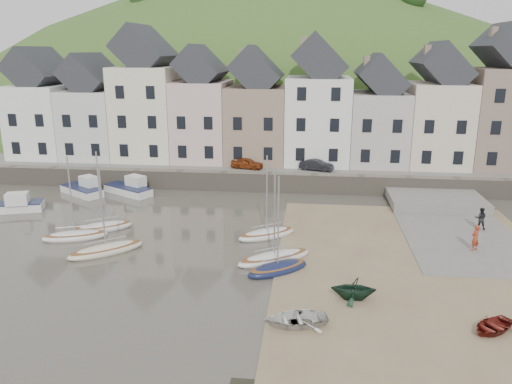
# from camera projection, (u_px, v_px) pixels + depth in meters

# --- Properties ---
(ground) EXTENTS (160.00, 160.00, 0.00)m
(ground) POSITION_uv_depth(u_px,v_px,m) (246.00, 262.00, 32.49)
(ground) COLOR #444035
(ground) RESTS_ON ground
(quay_land) EXTENTS (90.00, 30.00, 1.50)m
(quay_land) POSITION_uv_depth(u_px,v_px,m) (279.00, 153.00, 62.88)
(quay_land) COLOR #3E6127
(quay_land) RESTS_ON ground
(quay_street) EXTENTS (70.00, 7.00, 0.10)m
(quay_street) POSITION_uv_depth(u_px,v_px,m) (272.00, 167.00, 51.67)
(quay_street) COLOR slate
(quay_street) RESTS_ON quay_land
(seawall) EXTENTS (70.00, 1.20, 1.80)m
(seawall) POSITION_uv_depth(u_px,v_px,m) (269.00, 182.00, 48.50)
(seawall) COLOR slate
(seawall) RESTS_ON ground
(beach) EXTENTS (18.00, 26.00, 0.06)m
(beach) POSITION_uv_depth(u_px,v_px,m) (420.00, 269.00, 31.30)
(beach) COLOR #80674D
(beach) RESTS_ON ground
(slipway) EXTENTS (8.00, 18.00, 0.12)m
(slipway) POSITION_uv_depth(u_px,v_px,m) (453.00, 228.00, 38.50)
(slipway) COLOR slate
(slipway) RESTS_ON ground
(hillside) EXTENTS (134.40, 84.00, 84.00)m
(hillside) POSITION_uv_depth(u_px,v_px,m) (262.00, 220.00, 95.30)
(hillside) COLOR #3E6127
(hillside) RESTS_ON ground
(townhouse_terrace) EXTENTS (61.05, 8.00, 13.93)m
(townhouse_terrace) POSITION_uv_depth(u_px,v_px,m) (291.00, 108.00, 53.25)
(townhouse_terrace) COLOR white
(townhouse_terrace) RESTS_ON quay_land
(sailboat_0) EXTENTS (4.59, 3.72, 6.32)m
(sailboat_0) POSITION_uv_depth(u_px,v_px,m) (103.00, 227.00, 38.03)
(sailboat_0) COLOR silver
(sailboat_0) RESTS_ON ground
(sailboat_1) EXTENTS (4.82, 3.03, 6.32)m
(sailboat_1) POSITION_uv_depth(u_px,v_px,m) (75.00, 236.00, 36.29)
(sailboat_1) COLOR silver
(sailboat_1) RESTS_ON ground
(sailboat_2) EXTENTS (4.93, 4.50, 6.32)m
(sailboat_2) POSITION_uv_depth(u_px,v_px,m) (106.00, 250.00, 33.75)
(sailboat_2) COLOR beige
(sailboat_2) RESTS_ON ground
(sailboat_3) EXTENTS (4.62, 3.77, 6.32)m
(sailboat_3) POSITION_uv_depth(u_px,v_px,m) (267.00, 234.00, 36.66)
(sailboat_3) COLOR silver
(sailboat_3) RESTS_ON ground
(sailboat_4) EXTENTS (5.19, 4.12, 6.32)m
(sailboat_4) POSITION_uv_depth(u_px,v_px,m) (274.00, 258.00, 32.47)
(sailboat_4) COLOR silver
(sailboat_4) RESTS_ON ground
(sailboat_5) EXTENTS (4.27, 3.70, 6.32)m
(sailboat_5) POSITION_uv_depth(u_px,v_px,m) (278.00, 268.00, 30.88)
(sailboat_5) COLOR #151D41
(sailboat_5) RESTS_ON ground
(motorboat_0) EXTENTS (5.01, 4.15, 1.70)m
(motorboat_0) POSITION_uv_depth(u_px,v_px,m) (83.00, 188.00, 47.50)
(motorboat_0) COLOR silver
(motorboat_0) RESTS_ON ground
(motorboat_1) EXTENTS (5.25, 3.17, 1.70)m
(motorboat_1) POSITION_uv_depth(u_px,v_px,m) (13.00, 205.00, 42.43)
(motorboat_1) COLOR silver
(motorboat_1) RESTS_ON ground
(motorboat_2) EXTENTS (5.31, 4.09, 1.70)m
(motorboat_2) POSITION_uv_depth(u_px,v_px,m) (130.00, 188.00, 47.70)
(motorboat_2) COLOR silver
(motorboat_2) RESTS_ON ground
(rowboat_white) EXTENTS (3.58, 2.91, 0.65)m
(rowboat_white) POSITION_uv_depth(u_px,v_px,m) (296.00, 319.00, 24.83)
(rowboat_white) COLOR silver
(rowboat_white) RESTS_ON beach
(rowboat_green) EXTENTS (2.44, 2.11, 1.28)m
(rowboat_green) POSITION_uv_depth(u_px,v_px,m) (354.00, 288.00, 27.31)
(rowboat_green) COLOR #163323
(rowboat_green) RESTS_ON beach
(rowboat_red) EXTENTS (3.13, 3.03, 0.53)m
(rowboat_red) POSITION_uv_depth(u_px,v_px,m) (493.00, 326.00, 24.28)
(rowboat_red) COLOR maroon
(rowboat_red) RESTS_ON beach
(person_red) EXTENTS (0.79, 0.73, 1.81)m
(person_red) POSITION_uv_depth(u_px,v_px,m) (475.00, 238.00, 33.79)
(person_red) COLOR #9D361C
(person_red) RESTS_ON slipway
(person_dark) EXTENTS (0.96, 0.83, 1.70)m
(person_dark) POSITION_uv_depth(u_px,v_px,m) (481.00, 218.00, 37.83)
(person_dark) COLOR black
(person_dark) RESTS_ON slipway
(car_left) EXTENTS (3.49, 2.02, 1.12)m
(car_left) POSITION_uv_depth(u_px,v_px,m) (247.00, 163.00, 50.81)
(car_left) COLOR maroon
(car_left) RESTS_ON quay_street
(car_right) EXTENTS (3.57, 2.13, 1.11)m
(car_right) POSITION_uv_depth(u_px,v_px,m) (317.00, 165.00, 50.05)
(car_right) COLOR black
(car_right) RESTS_ON quay_street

